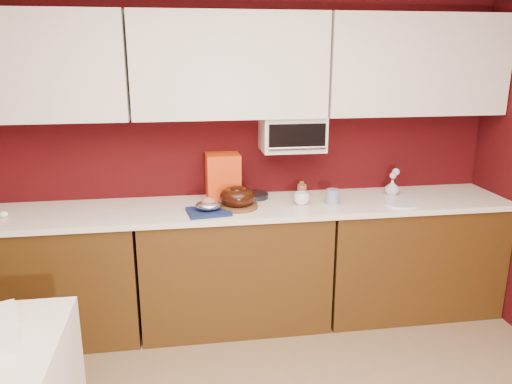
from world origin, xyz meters
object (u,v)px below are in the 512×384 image
at_px(foil_ham_nest, 208,205).
at_px(flower_vase, 392,186).
at_px(coffee_mug, 302,197).
at_px(toaster_oven, 292,133).
at_px(bundt_cake, 237,197).
at_px(pandoro_box, 223,176).
at_px(blue_jar, 333,197).

xyz_separation_m(foil_ham_nest, flower_vase, (1.40, 0.24, 0.01)).
relative_size(coffee_mug, flower_vase, 0.80).
xyz_separation_m(toaster_oven, bundt_cake, (-0.43, -0.22, -0.39)).
height_order(toaster_oven, pandoro_box, toaster_oven).
height_order(toaster_oven, foil_ham_nest, toaster_oven).
height_order(toaster_oven, bundt_cake, toaster_oven).
xyz_separation_m(toaster_oven, pandoro_box, (-0.50, 0.05, -0.31)).
bearing_deg(flower_vase, blue_jar, -162.67).
bearing_deg(flower_vase, coffee_mug, -168.80).
bearing_deg(toaster_oven, foil_ham_nest, -153.85).
xyz_separation_m(pandoro_box, blue_jar, (0.75, -0.28, -0.11)).
bearing_deg(foil_ham_nest, bundt_cake, 24.00).
height_order(foil_ham_nest, flower_vase, flower_vase).
distance_m(bundt_cake, blue_jar, 0.68).
distance_m(bundt_cake, pandoro_box, 0.29).
height_order(foil_ham_nest, coffee_mug, coffee_mug).
distance_m(foil_ham_nest, pandoro_box, 0.40).
distance_m(foil_ham_nest, flower_vase, 1.42).
distance_m(pandoro_box, flower_vase, 1.28).
distance_m(toaster_oven, pandoro_box, 0.59).
relative_size(toaster_oven, coffee_mug, 4.29).
xyz_separation_m(coffee_mug, flower_vase, (0.74, 0.15, 0.01)).
xyz_separation_m(foil_ham_nest, blue_jar, (0.88, 0.08, -0.00)).
xyz_separation_m(bundt_cake, blue_jar, (0.68, -0.01, -0.03)).
bearing_deg(blue_jar, flower_vase, 17.33).
bearing_deg(bundt_cake, toaster_oven, 27.15).
bearing_deg(toaster_oven, bundt_cake, -152.85).
bearing_deg(pandoro_box, toaster_oven, -7.50).
distance_m(coffee_mug, blue_jar, 0.22).
relative_size(toaster_oven, flower_vase, 3.44).
distance_m(pandoro_box, blue_jar, 0.81).
bearing_deg(toaster_oven, flower_vase, -5.14).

